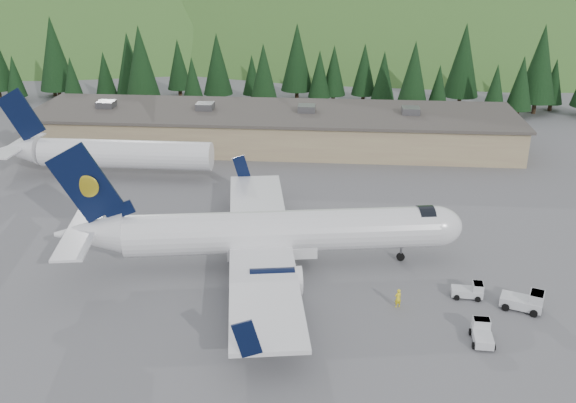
# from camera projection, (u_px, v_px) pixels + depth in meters

# --- Properties ---
(ground) EXTENTS (600.00, 600.00, 0.00)m
(ground) POSITION_uv_depth(u_px,v_px,m) (283.00, 265.00, 60.39)
(ground) COLOR #5D5D62
(airliner) EXTENTS (37.50, 35.36, 12.46)m
(airliner) POSITION_uv_depth(u_px,v_px,m) (271.00, 233.00, 59.06)
(airliner) COLOR white
(airliner) RESTS_ON ground
(second_airliner) EXTENTS (27.50, 11.00, 10.05)m
(second_airliner) POSITION_uv_depth(u_px,v_px,m) (103.00, 153.00, 81.38)
(second_airliner) COLOR white
(second_airliner) RESTS_ON ground
(baggage_tug_a) EXTENTS (2.70, 1.74, 1.39)m
(baggage_tug_a) POSITION_uv_depth(u_px,v_px,m) (470.00, 291.00, 54.71)
(baggage_tug_a) COLOR silver
(baggage_tug_a) RESTS_ON ground
(baggage_tug_b) EXTENTS (3.68, 2.87, 1.77)m
(baggage_tug_b) POSITION_uv_depth(u_px,v_px,m) (526.00, 301.00, 52.80)
(baggage_tug_b) COLOR silver
(baggage_tug_b) RESTS_ON ground
(baggage_tug_c) EXTENTS (1.77, 2.81, 1.47)m
(baggage_tug_c) POSITION_uv_depth(u_px,v_px,m) (482.00, 333.00, 48.79)
(baggage_tug_c) COLOR silver
(baggage_tug_c) RESTS_ON ground
(terminal_building) EXTENTS (71.00, 17.00, 6.10)m
(terminal_building) POSITION_uv_depth(u_px,v_px,m) (273.00, 127.00, 94.83)
(terminal_building) COLOR #937B5F
(terminal_building) RESTS_ON ground
(ramp_worker) EXTENTS (0.73, 0.64, 1.68)m
(ramp_worker) POSITION_uv_depth(u_px,v_px,m) (398.00, 298.00, 53.14)
(ramp_worker) COLOR yellow
(ramp_worker) RESTS_ON ground
(tree_line) EXTENTS (112.80, 18.24, 14.38)m
(tree_line) POSITION_uv_depth(u_px,v_px,m) (276.00, 66.00, 114.35)
(tree_line) COLOR black
(tree_line) RESTS_ON ground
(hills) EXTENTS (614.00, 330.00, 300.00)m
(hills) POSITION_uv_depth(u_px,v_px,m) (449.00, 215.00, 278.80)
(hills) COLOR #395D20
(hills) RESTS_ON ground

